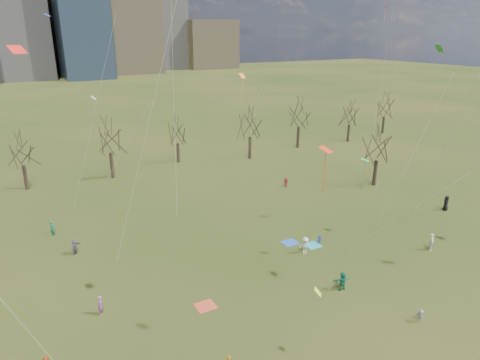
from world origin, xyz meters
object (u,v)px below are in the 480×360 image
blanket_navy (290,243)px  blanket_crimson (206,306)px  blanket_teal (313,245)px  person_1 (432,242)px

blanket_navy → blanket_crimson: size_ratio=1.00×
blanket_crimson → blanket_teal: bearing=16.1°
blanket_teal → person_1: bearing=-33.5°
blanket_teal → person_1: (10.13, -6.71, 0.91)m
blanket_navy → blanket_crimson: same height
blanket_navy → blanket_crimson: bearing=-155.2°
person_1 → blanket_navy: bearing=108.3°
blanket_navy → blanket_teal: bearing=-43.4°
blanket_teal → person_1: 12.18m
blanket_teal → blanket_crimson: 15.00m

